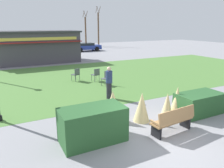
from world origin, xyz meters
name	(u,v)px	position (x,y,z in m)	size (l,w,h in m)	color
ground_plane	(164,144)	(0.00, 0.00, 0.00)	(80.00, 80.00, 0.00)	gray
lawn_patch	(73,79)	(0.00, 9.74, 0.00)	(36.00, 12.00, 0.01)	#4C7A38
park_bench	(173,120)	(0.75, 0.44, 0.48)	(1.74, 0.67, 0.95)	#9E7547
hedge_left	(93,125)	(-1.99, 1.22, 0.58)	(2.10, 1.10, 1.17)	#28562B
hedge_right	(199,103)	(2.99, 1.31, 0.46)	(2.01, 1.10, 0.91)	#28562B
ornamental_grass_behind_left	(113,106)	(-0.65, 2.39, 0.62)	(0.79, 0.79, 1.24)	#D1BC7F
ornamental_grass_behind_right	(142,107)	(0.33, 1.79, 0.60)	(0.65, 0.65, 1.19)	#D1BC7F
ornamental_grass_behind_center	(177,100)	(2.09, 1.69, 0.61)	(0.58, 0.58, 1.22)	#D1BC7F
ornamental_grass_behind_far	(167,105)	(1.52, 1.66, 0.51)	(0.51, 0.51, 1.03)	#D1BC7F
food_kiosk	(35,47)	(-1.17, 18.61, 1.61)	(8.71, 4.29, 3.20)	#47424C
cafe_chair_west	(106,77)	(1.42, 7.28, 0.53)	(0.59, 0.59, 0.89)	#4C5156
cafe_chair_east	(76,74)	(0.05, 9.19, 0.53)	(0.58, 0.58, 0.89)	#4C5156
cafe_chair_center	(96,74)	(1.23, 8.50, 0.53)	(0.53, 0.53, 0.89)	#4C5156
person_strolling	(109,83)	(0.42, 4.87, 0.86)	(0.34, 0.34, 1.69)	#23232D
parked_car_west_slot	(4,50)	(-3.93, 26.14, 0.64)	(4.34, 2.32, 1.20)	silver
parked_car_center_slot	(45,49)	(1.11, 26.14, 0.64)	(4.36, 2.38, 1.20)	maroon
parked_car_east_slot	(86,47)	(7.18, 26.14, 0.64)	(4.21, 2.08, 1.20)	navy
tree_right_bg	(86,31)	(9.77, 33.23, 2.77)	(0.91, 0.96, 6.26)	brown
tree_center_bg	(98,29)	(12.19, 32.96, 3.16)	(0.91, 0.96, 7.06)	brown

